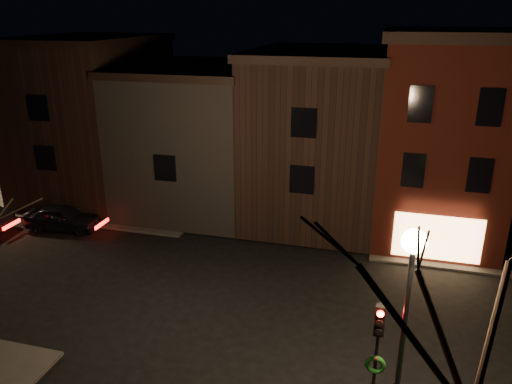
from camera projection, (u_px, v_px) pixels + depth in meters
The scene contains 10 objects.
ground at pixel (240, 300), 20.91m from camera, with size 120.00×120.00×0.00m, color black.
sidewalk_far_left at pixel (90, 148), 43.98m from camera, with size 30.00×30.00×0.12m, color #2D2B28.
corner_building at pixel (441, 135), 25.67m from camera, with size 6.50×8.50×10.50m.
row_building_a at pixel (318, 134), 28.41m from camera, with size 7.30×10.30×9.40m.
row_building_b at pixel (200, 135), 30.38m from camera, with size 7.80×10.30×8.40m.
row_building_c at pixel (93, 116), 31.92m from camera, with size 7.30×10.30×9.90m.
street_lamp_near at pixel (409, 283), 12.16m from camera, with size 0.60×0.60×6.48m.
traffic_signal at pixel (377, 347), 13.57m from camera, with size 0.58×0.38×4.05m.
bare_tree_right at pixel (490, 313), 9.24m from camera, with size 6.40×6.40×8.50m.
parked_car_a at pixel (63, 218), 27.52m from camera, with size 1.64×4.07×1.39m, color black.
Camera 1 is at (5.40, -17.29, 11.41)m, focal length 35.00 mm.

